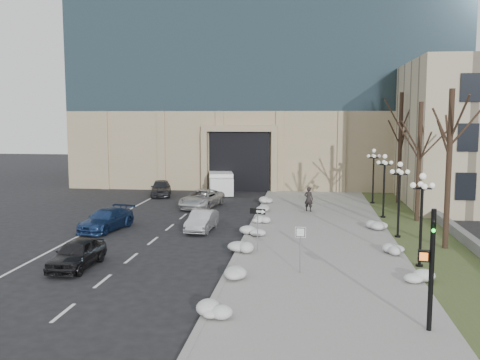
% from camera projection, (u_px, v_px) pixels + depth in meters
% --- Properties ---
extents(ground, '(160.00, 160.00, 0.00)m').
position_uv_depth(ground, '(238.00, 302.00, 21.62)').
color(ground, black).
rests_on(ground, ground).
extents(sidewalk, '(9.00, 40.00, 0.12)m').
position_uv_depth(sidewalk, '(318.00, 230.00, 34.97)').
color(sidewalk, gray).
rests_on(sidewalk, ground).
extents(curb, '(0.30, 40.00, 0.14)m').
position_uv_depth(curb, '(250.00, 229.00, 35.53)').
color(curb, gray).
rests_on(curb, ground).
extents(grass_strip, '(4.00, 40.00, 0.10)m').
position_uv_depth(grass_strip, '(421.00, 233.00, 34.16)').
color(grass_strip, '#3D4C26').
rests_on(grass_strip, ground).
extents(stone_wall, '(0.50, 30.00, 0.70)m').
position_uv_depth(stone_wall, '(446.00, 223.00, 35.85)').
color(stone_wall, slate).
rests_on(stone_wall, ground).
extents(office_tower, '(40.00, 24.70, 36.00)m').
position_uv_depth(office_tower, '(269.00, 22.00, 62.61)').
color(office_tower, tan).
rests_on(office_tower, ground).
extents(car_a, '(1.79, 4.26, 1.44)m').
position_uv_depth(car_a, '(77.00, 254.00, 26.49)').
color(car_a, black).
rests_on(car_a, ground).
extents(car_b, '(1.63, 4.12, 1.33)m').
position_uv_depth(car_b, '(202.00, 221.00, 35.11)').
color(car_b, '#B2B4BA').
rests_on(car_b, ground).
extents(car_c, '(2.89, 5.13, 1.40)m').
position_uv_depth(car_c, '(106.00, 220.00, 35.26)').
color(car_c, navy).
rests_on(car_c, ground).
extents(car_d, '(3.38, 5.67, 1.48)m').
position_uv_depth(car_d, '(202.00, 199.00, 43.93)').
color(car_d, silver).
rests_on(car_d, ground).
extents(car_e, '(2.77, 4.78, 1.53)m').
position_uv_depth(car_e, '(161.00, 188.00, 50.47)').
color(car_e, '#313236').
rests_on(car_e, ground).
extents(pedestrian, '(0.80, 0.64, 1.92)m').
position_uv_depth(pedestrian, '(309.00, 199.00, 41.62)').
color(pedestrian, black).
rests_on(pedestrian, sidewalk).
extents(box_truck, '(3.42, 6.76, 2.05)m').
position_uv_depth(box_truck, '(221.00, 183.00, 52.49)').
color(box_truck, silver).
rests_on(box_truck, ground).
extents(one_way_sign, '(0.92, 0.43, 2.50)m').
position_uv_depth(one_way_sign, '(260.00, 217.00, 29.00)').
color(one_way_sign, slate).
rests_on(one_way_sign, ground).
extents(keep_sign, '(0.50, 0.09, 2.34)m').
position_uv_depth(keep_sign, '(300.00, 240.00, 25.10)').
color(keep_sign, slate).
rests_on(keep_sign, ground).
extents(traffic_signal, '(0.75, 1.00, 4.39)m').
position_uv_depth(traffic_signal, '(430.00, 272.00, 18.30)').
color(traffic_signal, black).
rests_on(traffic_signal, ground).
extents(snow_clump_a, '(1.10, 1.60, 0.36)m').
position_uv_depth(snow_clump_a, '(212.00, 313.00, 19.63)').
color(snow_clump_a, silver).
rests_on(snow_clump_a, sidewalk).
extents(snow_clump_b, '(1.10, 1.60, 0.36)m').
position_uv_depth(snow_clump_b, '(229.00, 275.00, 24.32)').
color(snow_clump_b, silver).
rests_on(snow_clump_b, sidewalk).
extents(snow_clump_c, '(1.10, 1.60, 0.36)m').
position_uv_depth(snow_clump_c, '(240.00, 249.00, 29.15)').
color(snow_clump_c, silver).
rests_on(snow_clump_c, sidewalk).
extents(snow_clump_d, '(1.10, 1.60, 0.36)m').
position_uv_depth(snow_clump_d, '(253.00, 232.00, 33.32)').
color(snow_clump_d, silver).
rests_on(snow_clump_d, sidewalk).
extents(snow_clump_e, '(1.10, 1.60, 0.36)m').
position_uv_depth(snow_clump_e, '(261.00, 221.00, 37.06)').
color(snow_clump_e, silver).
rests_on(snow_clump_e, sidewalk).
extents(snow_clump_f, '(1.10, 1.60, 0.36)m').
position_uv_depth(snow_clump_f, '(261.00, 208.00, 41.91)').
color(snow_clump_f, silver).
rests_on(snow_clump_f, sidewalk).
extents(snow_clump_g, '(1.10, 1.60, 0.36)m').
position_uv_depth(snow_clump_g, '(265.00, 200.00, 45.98)').
color(snow_clump_g, silver).
rests_on(snow_clump_g, sidewalk).
extents(snow_clump_h, '(1.10, 1.60, 0.36)m').
position_uv_depth(snow_clump_h, '(416.00, 278.00, 23.88)').
color(snow_clump_h, silver).
rests_on(snow_clump_h, sidewalk).
extents(snow_clump_i, '(1.10, 1.60, 0.36)m').
position_uv_depth(snow_clump_i, '(393.00, 250.00, 28.96)').
color(snow_clump_i, silver).
rests_on(snow_clump_i, sidewalk).
extents(snow_clump_j, '(1.10, 1.60, 0.36)m').
position_uv_depth(snow_clump_j, '(378.00, 226.00, 35.26)').
color(snow_clump_j, silver).
rests_on(snow_clump_j, sidewalk).
extents(lamppost_a, '(1.18, 1.18, 4.76)m').
position_uv_depth(lamppost_a, '(422.00, 207.00, 26.13)').
color(lamppost_a, black).
rests_on(lamppost_a, ground).
extents(lamppost_b, '(1.18, 1.18, 4.76)m').
position_uv_depth(lamppost_b, '(399.00, 189.00, 32.54)').
color(lamppost_b, black).
rests_on(lamppost_b, ground).
extents(lamppost_c, '(1.18, 1.18, 4.76)m').
position_uv_depth(lamppost_c, '(384.00, 177.00, 38.94)').
color(lamppost_c, black).
rests_on(lamppost_c, ground).
extents(lamppost_d, '(1.18, 1.18, 4.76)m').
position_uv_depth(lamppost_d, '(374.00, 169.00, 45.34)').
color(lamppost_d, black).
rests_on(lamppost_d, ground).
extents(tree_near, '(3.20, 3.20, 9.00)m').
position_uv_depth(tree_near, '(450.00, 147.00, 29.47)').
color(tree_near, black).
rests_on(tree_near, ground).
extents(tree_mid, '(3.20, 3.20, 8.50)m').
position_uv_depth(tree_mid, '(420.00, 145.00, 37.39)').
color(tree_mid, black).
rests_on(tree_mid, ground).
extents(tree_far, '(3.20, 3.20, 9.50)m').
position_uv_depth(tree_far, '(400.00, 132.00, 45.20)').
color(tree_far, black).
rests_on(tree_far, ground).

